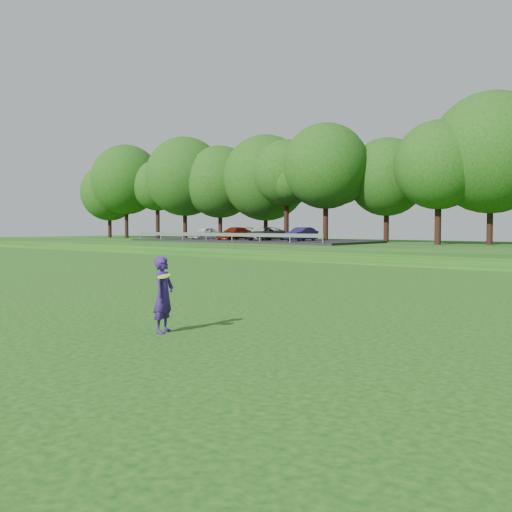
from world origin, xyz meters
The scene contains 4 objects.
ground centered at (0.00, 0.00, 0.00)m, with size 140.00×140.00×0.00m, color #0C420E.
walking_path centered at (0.00, 20.00, 0.02)m, with size 130.00×1.60×0.04m, color gray.
parking_lot centered at (-23.98, 32.80, 1.01)m, with size 24.00×9.00×1.38m.
woman centered at (2.66, -0.77, 0.74)m, with size 0.60×0.64×1.49m.
Camera 1 is at (11.09, -8.06, 2.07)m, focal length 40.00 mm.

